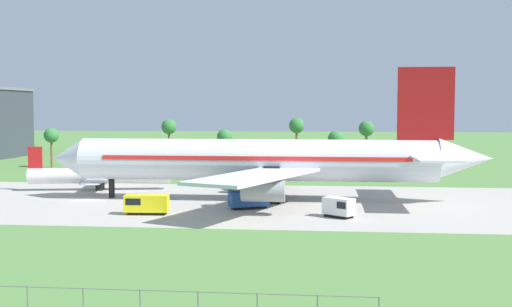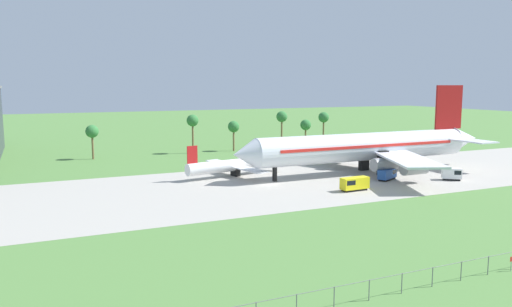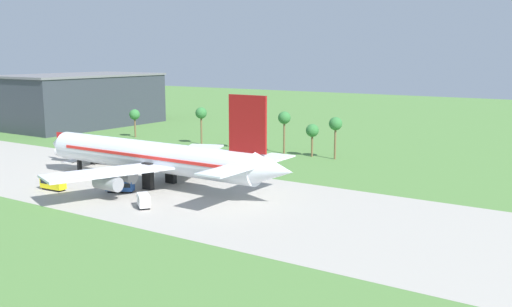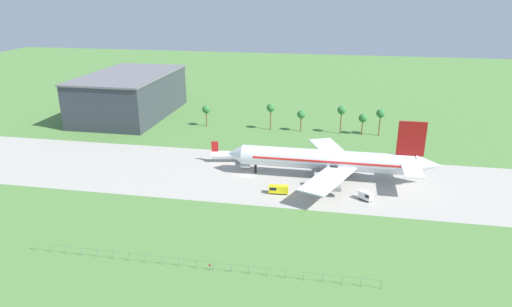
{
  "view_description": "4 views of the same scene",
  "coord_description": "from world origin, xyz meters",
  "px_view_note": "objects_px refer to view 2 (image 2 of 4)",
  "views": [
    {
      "loc": [
        36.26,
        -96.65,
        14.39
      ],
      "look_at": [
        25.9,
        2.52,
        7.33
      ],
      "focal_mm": 45.0,
      "sensor_mm": 36.0,
      "label": 1
    },
    {
      "loc": [
        -44.94,
        -92.2,
        20.73
      ],
      "look_at": [
        -1.84,
        2.52,
        6.33
      ],
      "focal_mm": 35.0,
      "sensor_mm": 36.0,
      "label": 2
    },
    {
      "loc": [
        112.45,
        -86.34,
        28.21
      ],
      "look_at": [
        53.65,
        2.52,
        9.57
      ],
      "focal_mm": 40.0,
      "sensor_mm": 36.0,
      "label": 3
    },
    {
      "loc": [
        29.17,
        -137.89,
        59.02
      ],
      "look_at": [
        2.3,
        5.0,
        6.0
      ],
      "focal_mm": 32.0,
      "sensor_mm": 36.0,
      "label": 4
    }
  ],
  "objects_px": {
    "regional_aircraft": "(235,165)",
    "baggage_tug": "(452,174)",
    "no_stopping_sign": "(511,262)",
    "jet_airliner": "(370,147)",
    "catering_van": "(354,184)",
    "fuel_truck": "(388,174)"
  },
  "relations": [
    {
      "from": "regional_aircraft",
      "to": "no_stopping_sign",
      "type": "distance_m",
      "value": 67.53
    },
    {
      "from": "baggage_tug",
      "to": "fuel_truck",
      "type": "bearing_deg",
      "value": 153.79
    },
    {
      "from": "regional_aircraft",
      "to": "baggage_tug",
      "type": "relative_size",
      "value": 5.51
    },
    {
      "from": "regional_aircraft",
      "to": "no_stopping_sign",
      "type": "height_order",
      "value": "regional_aircraft"
    },
    {
      "from": "no_stopping_sign",
      "to": "jet_airliner",
      "type": "bearing_deg",
      "value": 67.1
    },
    {
      "from": "fuel_truck",
      "to": "no_stopping_sign",
      "type": "distance_m",
      "value": 54.11
    },
    {
      "from": "regional_aircraft",
      "to": "no_stopping_sign",
      "type": "relative_size",
      "value": 14.62
    },
    {
      "from": "no_stopping_sign",
      "to": "regional_aircraft",
      "type": "bearing_deg",
      "value": 95.17
    },
    {
      "from": "jet_airliner",
      "to": "baggage_tug",
      "type": "height_order",
      "value": "jet_airliner"
    },
    {
      "from": "regional_aircraft",
      "to": "baggage_tug",
      "type": "distance_m",
      "value": 47.97
    },
    {
      "from": "baggage_tug",
      "to": "jet_airliner",
      "type": "bearing_deg",
      "value": 126.04
    },
    {
      "from": "jet_airliner",
      "to": "no_stopping_sign",
      "type": "xyz_separation_m",
      "value": [
        -24.42,
        -57.82,
        -5.21
      ]
    },
    {
      "from": "no_stopping_sign",
      "to": "baggage_tug",
      "type": "bearing_deg",
      "value": 50.61
    },
    {
      "from": "regional_aircraft",
      "to": "no_stopping_sign",
      "type": "xyz_separation_m",
      "value": [
        6.08,
        -67.24,
        -1.49
      ]
    },
    {
      "from": "jet_airliner",
      "to": "catering_van",
      "type": "bearing_deg",
      "value": -135.16
    },
    {
      "from": "jet_airliner",
      "to": "regional_aircraft",
      "type": "bearing_deg",
      "value": 162.84
    },
    {
      "from": "baggage_tug",
      "to": "regional_aircraft",
      "type": "bearing_deg",
      "value": 149.54
    },
    {
      "from": "fuel_truck",
      "to": "no_stopping_sign",
      "type": "height_order",
      "value": "fuel_truck"
    },
    {
      "from": "catering_van",
      "to": "no_stopping_sign",
      "type": "distance_m",
      "value": 43.63
    },
    {
      "from": "baggage_tug",
      "to": "no_stopping_sign",
      "type": "height_order",
      "value": "baggage_tug"
    },
    {
      "from": "jet_airliner",
      "to": "baggage_tug",
      "type": "xyz_separation_m",
      "value": [
        10.83,
        -14.89,
        -4.86
      ]
    },
    {
      "from": "regional_aircraft",
      "to": "baggage_tug",
      "type": "height_order",
      "value": "regional_aircraft"
    }
  ]
}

